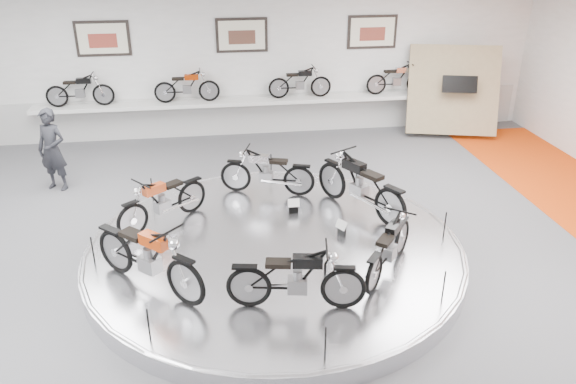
{
  "coord_description": "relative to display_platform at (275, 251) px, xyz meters",
  "views": [
    {
      "loc": [
        -0.99,
        -7.97,
        5.17
      ],
      "look_at": [
        0.28,
        0.6,
        1.12
      ],
      "focal_mm": 35.0,
      "sensor_mm": 36.0,
      "label": 1
    }
  ],
  "objects": [
    {
      "name": "floor",
      "position": [
        0.0,
        -0.3,
        -0.15
      ],
      "size": [
        16.0,
        16.0,
        0.0
      ],
      "primitive_type": "plane",
      "color": "#525255",
      "rests_on": "ground"
    },
    {
      "name": "ceiling",
      "position": [
        0.0,
        -0.3,
        3.85
      ],
      "size": [
        16.0,
        16.0,
        0.0
      ],
      "primitive_type": "plane",
      "rotation": [
        3.14,
        0.0,
        0.0
      ],
      "color": "white",
      "rests_on": "wall_back"
    },
    {
      "name": "wall_back",
      "position": [
        0.0,
        6.7,
        1.85
      ],
      "size": [
        16.0,
        0.0,
        16.0
      ],
      "primitive_type": "plane",
      "rotation": [
        1.57,
        0.0,
        0.0
      ],
      "color": "white",
      "rests_on": "floor"
    },
    {
      "name": "dado_band",
      "position": [
        0.0,
        6.68,
        0.4
      ],
      "size": [
        15.68,
        0.04,
        1.1
      ],
      "primitive_type": "cube",
      "color": "#BCBCBA",
      "rests_on": "floor"
    },
    {
      "name": "display_platform",
      "position": [
        0.0,
        0.0,
        0.0
      ],
      "size": [
        6.4,
        6.4,
        0.3
      ],
      "primitive_type": "cylinder",
      "color": "silver",
      "rests_on": "floor"
    },
    {
      "name": "platform_rim",
      "position": [
        0.0,
        0.0,
        0.12
      ],
      "size": [
        6.4,
        6.4,
        0.1
      ],
      "primitive_type": "torus",
      "color": "#B2B2BA",
      "rests_on": "display_platform"
    },
    {
      "name": "shelf",
      "position": [
        0.0,
        6.4,
        0.85
      ],
      "size": [
        11.0,
        0.55,
        0.1
      ],
      "primitive_type": "cube",
      "color": "silver",
      "rests_on": "wall_back"
    },
    {
      "name": "poster_left",
      "position": [
        -3.5,
        6.66,
        2.55
      ],
      "size": [
        1.35,
        0.06,
        0.88
      ],
      "primitive_type": "cube",
      "color": "#EEEACC",
      "rests_on": "wall_back"
    },
    {
      "name": "poster_center",
      "position": [
        0.0,
        6.66,
        2.55
      ],
      "size": [
        1.35,
        0.06,
        0.88
      ],
      "primitive_type": "cube",
      "color": "#EEEACC",
      "rests_on": "wall_back"
    },
    {
      "name": "poster_right",
      "position": [
        3.5,
        6.66,
        2.55
      ],
      "size": [
        1.35,
        0.06,
        0.88
      ],
      "primitive_type": "cube",
      "color": "#EEEACC",
      "rests_on": "wall_back"
    },
    {
      "name": "display_panel",
      "position": [
        5.6,
        5.8,
        1.1
      ],
      "size": [
        2.56,
        1.52,
        2.3
      ],
      "primitive_type": "cube",
      "rotation": [
        -0.35,
        0.0,
        -0.26
      ],
      "color": "#9C8963",
      "rests_on": "floor"
    },
    {
      "name": "shelf_bike_a",
      "position": [
        -4.2,
        6.4,
        1.27
      ],
      "size": [
        1.22,
        0.43,
        0.73
      ],
      "primitive_type": null,
      "color": "black",
      "rests_on": "shelf"
    },
    {
      "name": "shelf_bike_b",
      "position": [
        -1.5,
        6.4,
        1.27
      ],
      "size": [
        1.22,
        0.43,
        0.73
      ],
      "primitive_type": null,
      "color": "#992B04",
      "rests_on": "shelf"
    },
    {
      "name": "shelf_bike_c",
      "position": [
        1.5,
        6.4,
        1.27
      ],
      "size": [
        1.22,
        0.43,
        0.73
      ],
      "primitive_type": null,
      "color": "black",
      "rests_on": "shelf"
    },
    {
      "name": "shelf_bike_d",
      "position": [
        4.2,
        6.4,
        1.27
      ],
      "size": [
        1.22,
        0.43,
        0.73
      ],
      "primitive_type": null,
      "color": "#AFAFB4",
      "rests_on": "shelf"
    },
    {
      "name": "bike_a",
      "position": [
        1.74,
        0.99,
        0.71
      ],
      "size": [
        1.56,
        2.0,
        1.13
      ],
      "primitive_type": null,
      "rotation": [
        0.0,
        0.0,
        2.11
      ],
      "color": "black",
      "rests_on": "display_platform"
    },
    {
      "name": "bike_b",
      "position": [
        0.11,
        2.05,
        0.63
      ],
      "size": [
        1.74,
        1.05,
        0.96
      ],
      "primitive_type": null,
      "rotation": [
        0.0,
        0.0,
        2.83
      ],
      "color": "#AFAFB4",
      "rests_on": "display_platform"
    },
    {
      "name": "bike_c",
      "position": [
        -1.9,
        1.01,
        0.63
      ],
      "size": [
        1.63,
        1.48,
        0.96
      ],
      "primitive_type": null,
      "rotation": [
        0.0,
        0.0,
        3.83
      ],
      "color": "#B53E15",
      "rests_on": "display_platform"
    },
    {
      "name": "bike_d",
      "position": [
        -1.99,
        -1.01,
        0.7
      ],
      "size": [
        1.82,
        1.76,
        1.1
      ],
      "primitive_type": null,
      "rotation": [
        0.0,
        0.0,
        5.53
      ],
      "color": "#992B04",
      "rests_on": "display_platform"
    },
    {
      "name": "bike_e",
      "position": [
        0.08,
        -1.81,
        0.64
      ],
      "size": [
        1.75,
        0.87,
        0.98
      ],
      "primitive_type": null,
      "rotation": [
        0.0,
        0.0,
        6.11
      ],
      "color": "black",
      "rests_on": "display_platform"
    },
    {
      "name": "bike_f",
      "position": [
        1.64,
        -1.12,
        0.61
      ],
      "size": [
        1.39,
        1.57,
        0.92
      ],
      "primitive_type": null,
      "rotation": [
        0.0,
        0.0,
        7.2
      ],
      "color": "black",
      "rests_on": "display_platform"
    },
    {
      "name": "visitor",
      "position": [
        -4.35,
        3.61,
        0.75
      ],
      "size": [
        0.78,
        0.66,
        1.81
      ],
      "primitive_type": "imported",
      "rotation": [
        0.0,
        0.0,
        -0.41
      ],
      "color": "black",
      "rests_on": "floor"
    }
  ]
}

